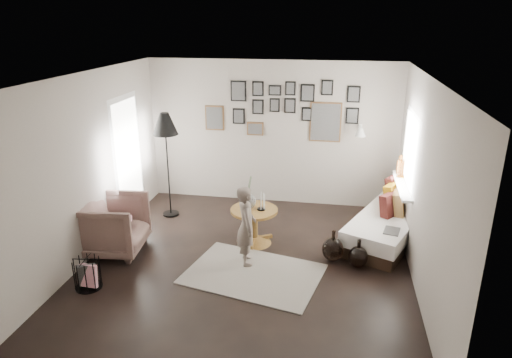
% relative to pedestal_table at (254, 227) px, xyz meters
% --- Properties ---
extents(ground, '(4.80, 4.80, 0.00)m').
position_rel_pedestal_table_xyz_m(ground, '(0.01, -0.65, -0.26)').
color(ground, black).
rests_on(ground, ground).
extents(wall_back, '(4.50, 0.00, 4.50)m').
position_rel_pedestal_table_xyz_m(wall_back, '(0.01, 1.75, 1.04)').
color(wall_back, '#A49A8F').
rests_on(wall_back, ground).
extents(wall_front, '(4.50, 0.00, 4.50)m').
position_rel_pedestal_table_xyz_m(wall_front, '(0.01, -3.05, 1.04)').
color(wall_front, '#A49A8F').
rests_on(wall_front, ground).
extents(wall_left, '(0.00, 4.80, 4.80)m').
position_rel_pedestal_table_xyz_m(wall_left, '(-2.24, -0.65, 1.04)').
color(wall_left, '#A49A8F').
rests_on(wall_left, ground).
extents(wall_right, '(0.00, 4.80, 4.80)m').
position_rel_pedestal_table_xyz_m(wall_right, '(2.26, -0.65, 1.04)').
color(wall_right, '#A49A8F').
rests_on(wall_right, ground).
extents(ceiling, '(4.80, 4.80, 0.00)m').
position_rel_pedestal_table_xyz_m(ceiling, '(0.01, -0.65, 2.34)').
color(ceiling, white).
rests_on(ceiling, wall_back).
extents(door_left, '(0.00, 2.14, 2.14)m').
position_rel_pedestal_table_xyz_m(door_left, '(-2.23, 0.55, 0.79)').
color(door_left, white).
rests_on(door_left, wall_left).
extents(window_right, '(0.15, 1.32, 1.30)m').
position_rel_pedestal_table_xyz_m(window_right, '(2.18, 0.69, 0.67)').
color(window_right, white).
rests_on(window_right, wall_right).
extents(gallery_wall, '(2.74, 0.03, 1.08)m').
position_rel_pedestal_table_xyz_m(gallery_wall, '(0.29, 1.73, 1.48)').
color(gallery_wall, brown).
rests_on(gallery_wall, wall_back).
extents(wall_sconce, '(0.18, 0.36, 0.16)m').
position_rel_pedestal_table_xyz_m(wall_sconce, '(1.56, 1.48, 1.20)').
color(wall_sconce, white).
rests_on(wall_sconce, wall_back).
extents(rug, '(1.99, 1.59, 0.01)m').
position_rel_pedestal_table_xyz_m(rug, '(0.15, -0.90, -0.25)').
color(rug, silver).
rests_on(rug, ground).
extents(pedestal_table, '(0.71, 0.71, 0.56)m').
position_rel_pedestal_table_xyz_m(pedestal_table, '(0.00, 0.00, 0.00)').
color(pedestal_table, brown).
rests_on(pedestal_table, ground).
extents(vase, '(0.20, 0.20, 0.51)m').
position_rel_pedestal_table_xyz_m(vase, '(-0.08, 0.02, 0.46)').
color(vase, black).
rests_on(vase, pedestal_table).
extents(candles, '(0.12, 0.12, 0.27)m').
position_rel_pedestal_table_xyz_m(candles, '(0.11, -0.00, 0.43)').
color(candles, black).
rests_on(candles, pedestal_table).
extents(daybed, '(1.49, 2.04, 0.92)m').
position_rel_pedestal_table_xyz_m(daybed, '(2.01, 0.51, 0.04)').
color(daybed, black).
rests_on(daybed, ground).
extents(magazine_on_daybed, '(0.27, 0.32, 0.02)m').
position_rel_pedestal_table_xyz_m(magazine_on_daybed, '(2.01, -0.13, 0.17)').
color(magazine_on_daybed, black).
rests_on(magazine_on_daybed, daybed).
extents(armchair, '(1.00, 0.98, 0.83)m').
position_rel_pedestal_table_xyz_m(armchair, '(-1.99, -0.62, 0.16)').
color(armchair, brown).
rests_on(armchair, ground).
extents(armchair_cushion, '(0.40, 0.41, 0.17)m').
position_rel_pedestal_table_xyz_m(armchair_cushion, '(-1.97, -0.57, 0.22)').
color(armchair_cushion, white).
rests_on(armchair_cushion, armchair).
extents(floor_lamp, '(0.42, 0.42, 1.81)m').
position_rel_pedestal_table_xyz_m(floor_lamp, '(-1.63, 0.78, 1.30)').
color(floor_lamp, black).
rests_on(floor_lamp, ground).
extents(magazine_basket, '(0.36, 0.36, 0.40)m').
position_rel_pedestal_table_xyz_m(magazine_basket, '(-1.88, -1.59, -0.06)').
color(magazine_basket, black).
rests_on(magazine_basket, ground).
extents(demijohn_large, '(0.30, 0.30, 0.46)m').
position_rel_pedestal_table_xyz_m(demijohn_large, '(1.20, -0.34, -0.08)').
color(demijohn_large, black).
rests_on(demijohn_large, ground).
extents(demijohn_small, '(0.27, 0.27, 0.42)m').
position_rel_pedestal_table_xyz_m(demijohn_small, '(1.55, -0.46, -0.10)').
color(demijohn_small, black).
rests_on(demijohn_small, ground).
extents(child, '(0.39, 0.48, 1.15)m').
position_rel_pedestal_table_xyz_m(child, '(0.00, -0.62, 0.31)').
color(child, '#6E6057').
rests_on(child, ground).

